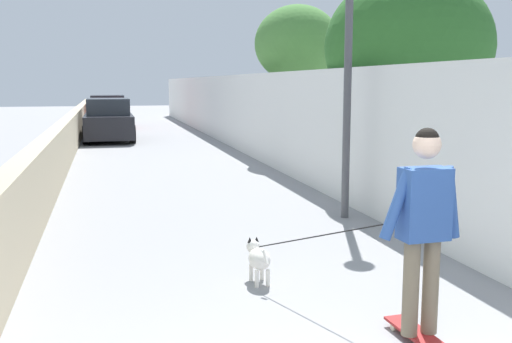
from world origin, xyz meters
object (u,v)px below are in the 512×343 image
object	(u,v)px
lamp_post	(349,44)
dog	(259,257)
car_far	(108,113)
person_skateboarder	(424,216)
skateboard	(419,335)
car_near	(109,121)
tree_right_far	(408,47)
tree_right_mid	(297,45)

from	to	relation	value
lamp_post	dog	size ratio (longest dim) A/B	1.90
dog	car_far	distance (m)	22.97
person_skateboarder	car_far	bearing A→B (deg)	5.36
lamp_post	person_skateboarder	size ratio (longest dim) A/B	2.31
skateboard	person_skateboarder	world-z (taller)	person_skateboarder
lamp_post	person_skateboarder	xyz separation A→B (m)	(-4.40, 1.19, -1.62)
skateboard	car_near	xyz separation A→B (m)	(18.34, 2.32, 0.65)
car_near	car_far	distance (m)	6.33
car_far	tree_right_far	bearing A→B (deg)	-163.51
skateboard	tree_right_mid	bearing A→B (deg)	-13.34
tree_right_mid	person_skateboarder	bearing A→B (deg)	166.66
person_skateboarder	tree_right_mid	bearing A→B (deg)	-13.34
tree_right_mid	tree_right_far	distance (m)	5.53
lamp_post	person_skateboarder	bearing A→B (deg)	164.82
lamp_post	tree_right_mid	bearing A→B (deg)	-12.22
tree_right_mid	lamp_post	bearing A→B (deg)	167.78
person_skateboarder	dog	distance (m)	2.11
tree_right_far	lamp_post	xyz separation A→B (m)	(-1.80, 1.96, -0.09)
dog	car_far	size ratio (longest dim) A/B	0.52
lamp_post	dog	world-z (taller)	lamp_post
lamp_post	skateboard	world-z (taller)	lamp_post
person_skateboarder	car_far	size ratio (longest dim) A/B	0.43
tree_right_mid	dog	world-z (taller)	tree_right_mid
tree_right_far	lamp_post	bearing A→B (deg)	132.55
lamp_post	car_far	distance (m)	20.67
tree_right_far	car_far	xyz separation A→B (m)	(18.47, 5.47, -2.05)
tree_right_far	dog	size ratio (longest dim) A/B	2.05
dog	tree_right_mid	bearing A→B (deg)	-20.19
skateboard	car_far	distance (m)	24.79
person_skateboarder	car_far	xyz separation A→B (m)	(24.67, 2.32, -0.35)
tree_right_far	car_near	xyz separation A→B (m)	(12.15, 5.47, -2.05)
skateboard	car_near	size ratio (longest dim) A/B	0.20
skateboard	tree_right_far	bearing A→B (deg)	-26.98
skateboard	car_near	world-z (taller)	car_near
skateboard	car_far	world-z (taller)	car_far
person_skateboarder	dog	world-z (taller)	person_skateboarder
tree_right_far	skateboard	world-z (taller)	tree_right_far
tree_right_mid	dog	distance (m)	10.98
skateboard	car_near	distance (m)	18.50
person_skateboarder	car_near	distance (m)	18.49
tree_right_mid	tree_right_far	size ratio (longest dim) A/B	1.01
car_near	lamp_post	bearing A→B (deg)	-165.88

